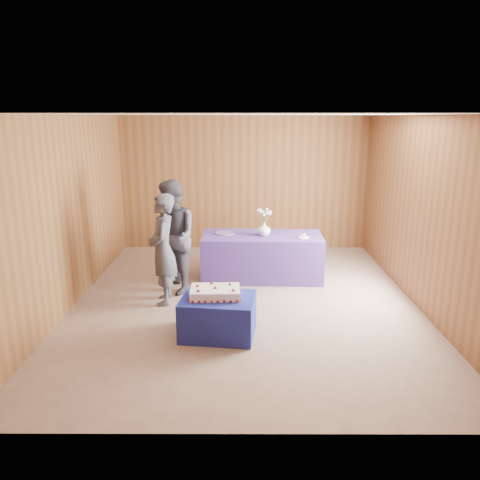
{
  "coord_description": "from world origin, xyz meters",
  "views": [
    {
      "loc": [
        -0.05,
        -6.5,
        2.68
      ],
      "look_at": [
        -0.07,
        0.1,
        0.93
      ],
      "focal_mm": 35.0,
      "sensor_mm": 36.0,
      "label": 1
    }
  ],
  "objects_px": {
    "guest_left": "(163,250)",
    "serving_table": "(262,256)",
    "guest_right": "(172,237)",
    "cake_table": "(218,316)",
    "sheet_cake": "(215,292)",
    "vase": "(264,229)"
  },
  "relations": [
    {
      "from": "vase",
      "to": "guest_left",
      "type": "bearing_deg",
      "value": -144.6
    },
    {
      "from": "guest_left",
      "to": "guest_right",
      "type": "distance_m",
      "value": 0.45
    },
    {
      "from": "cake_table",
      "to": "vase",
      "type": "bearing_deg",
      "value": 79.69
    },
    {
      "from": "serving_table",
      "to": "guest_left",
      "type": "distance_m",
      "value": 1.9
    },
    {
      "from": "cake_table",
      "to": "guest_right",
      "type": "relative_size",
      "value": 0.51
    },
    {
      "from": "cake_table",
      "to": "serving_table",
      "type": "height_order",
      "value": "serving_table"
    },
    {
      "from": "sheet_cake",
      "to": "vase",
      "type": "bearing_deg",
      "value": 69.87
    },
    {
      "from": "cake_table",
      "to": "serving_table",
      "type": "distance_m",
      "value": 2.27
    },
    {
      "from": "serving_table",
      "to": "guest_right",
      "type": "height_order",
      "value": "guest_right"
    },
    {
      "from": "sheet_cake",
      "to": "guest_right",
      "type": "height_order",
      "value": "guest_right"
    },
    {
      "from": "cake_table",
      "to": "guest_right",
      "type": "distance_m",
      "value": 1.81
    },
    {
      "from": "cake_table",
      "to": "vase",
      "type": "xyz_separation_m",
      "value": [
        0.67,
        2.14,
        0.61
      ]
    },
    {
      "from": "guest_left",
      "to": "serving_table",
      "type": "bearing_deg",
      "value": 120.91
    },
    {
      "from": "sheet_cake",
      "to": "guest_right",
      "type": "bearing_deg",
      "value": 114.88
    },
    {
      "from": "guest_left",
      "to": "guest_right",
      "type": "relative_size",
      "value": 0.92
    },
    {
      "from": "serving_table",
      "to": "guest_right",
      "type": "distance_m",
      "value": 1.64
    },
    {
      "from": "sheet_cake",
      "to": "guest_left",
      "type": "bearing_deg",
      "value": 126.4
    },
    {
      "from": "guest_left",
      "to": "vase",
      "type": "bearing_deg",
      "value": 119.65
    },
    {
      "from": "sheet_cake",
      "to": "vase",
      "type": "xyz_separation_m",
      "value": [
        0.7,
        2.1,
        0.31
      ]
    },
    {
      "from": "sheet_cake",
      "to": "guest_right",
      "type": "xyz_separation_m",
      "value": [
        -0.74,
        1.47,
        0.32
      ]
    },
    {
      "from": "vase",
      "to": "sheet_cake",
      "type": "bearing_deg",
      "value": -108.46
    },
    {
      "from": "sheet_cake",
      "to": "guest_left",
      "type": "height_order",
      "value": "guest_left"
    }
  ]
}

